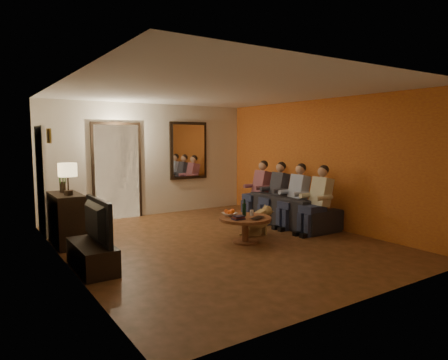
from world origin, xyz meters
TOP-DOWN VIEW (x-y plane):
  - floor at (0.00, 0.00)m, footprint 5.00×6.00m
  - ceiling at (0.00, 0.00)m, footprint 5.00×6.00m
  - back_wall at (0.00, 3.00)m, footprint 5.00×0.02m
  - front_wall at (0.00, -3.00)m, footprint 5.00×0.02m
  - left_wall at (-2.50, 0.00)m, footprint 0.02×6.00m
  - right_wall at (2.50, 0.00)m, footprint 0.02×6.00m
  - orange_accent at (2.49, 0.00)m, footprint 0.01×6.00m
  - kitchen_doorway at (-0.80, 2.98)m, footprint 1.00×0.06m
  - door_trim at (-0.80, 2.97)m, footprint 1.12×0.04m
  - fridge_glimpse at (-0.55, 2.98)m, footprint 0.45×0.03m
  - mirror_frame at (1.00, 2.96)m, footprint 1.00×0.05m
  - mirror_glass at (1.00, 2.93)m, footprint 0.86×0.02m
  - white_door at (-2.46, 2.30)m, footprint 0.06×0.85m
  - framed_art at (-2.47, 1.30)m, footprint 0.03×0.28m
  - art_canvas at (-2.46, 1.30)m, footprint 0.01×0.22m
  - dresser at (-2.25, 1.29)m, footprint 0.45×0.99m
  - table_lamp at (-2.25, 1.07)m, footprint 0.30×0.30m
  - flower_vase at (-2.25, 1.51)m, footprint 0.14×0.14m
  - tv_stand at (-2.25, -0.25)m, footprint 0.45×1.11m
  - tv at (-2.25, -0.25)m, footprint 1.07×0.14m
  - sofa at (2.02, 0.40)m, footprint 2.18×0.87m
  - person_a at (1.92, -0.50)m, footprint 0.60×0.40m
  - person_b at (1.92, 0.10)m, footprint 0.60×0.40m
  - person_c at (1.92, 0.70)m, footprint 0.60×0.40m
  - person_d at (1.92, 1.30)m, footprint 0.60×0.40m
  - dog at (0.87, 0.06)m, footprint 0.60×0.35m
  - coffee_table at (0.37, -0.27)m, footprint 1.10×1.10m
  - bowl at (0.19, -0.05)m, footprint 0.26×0.26m
  - oranges at (0.19, -0.05)m, footprint 0.20×0.20m
  - wine_bottle at (0.42, -0.17)m, footprint 0.07×0.07m
  - wine_glass at (0.55, -0.22)m, footprint 0.06×0.06m
  - book_stack at (0.15, -0.37)m, footprint 0.20×0.15m
  - laptop at (0.47, -0.55)m, footprint 0.39×0.33m

SIDE VIEW (x-z plane):
  - floor at x=0.00m, z-range -0.01..0.01m
  - tv_stand at x=-2.25m, z-range 0.00..0.37m
  - coffee_table at x=0.37m, z-range 0.00..0.45m
  - dog at x=0.87m, z-range 0.00..0.56m
  - sofa at x=2.02m, z-range 0.00..0.63m
  - dresser at x=-2.25m, z-range 0.00..0.88m
  - laptop at x=0.47m, z-range 0.45..0.48m
  - bowl at x=0.19m, z-range 0.45..0.51m
  - book_stack at x=0.15m, z-range 0.45..0.52m
  - wine_glass at x=0.55m, z-range 0.45..0.55m
  - oranges at x=0.19m, z-range 0.51..0.59m
  - person_a at x=1.92m, z-range 0.00..1.20m
  - person_b at x=1.92m, z-range 0.00..1.20m
  - person_c at x=1.92m, z-range 0.00..1.20m
  - person_d at x=1.92m, z-range 0.00..1.20m
  - wine_bottle at x=0.42m, z-range 0.45..0.76m
  - tv at x=-2.25m, z-range 0.37..0.98m
  - fridge_glimpse at x=-0.55m, z-range 0.05..1.75m
  - white_door at x=-2.46m, z-range 0.00..2.04m
  - kitchen_doorway at x=-0.80m, z-range 0.00..2.10m
  - door_trim at x=-0.80m, z-range -0.06..2.16m
  - flower_vase at x=-2.25m, z-range 0.88..1.32m
  - table_lamp at x=-2.25m, z-range 0.88..1.42m
  - back_wall at x=0.00m, z-range 0.00..2.60m
  - front_wall at x=0.00m, z-range 0.00..2.60m
  - left_wall at x=-2.50m, z-range 0.00..2.60m
  - right_wall at x=2.50m, z-range 0.00..2.60m
  - orange_accent at x=2.49m, z-range 0.00..2.60m
  - mirror_frame at x=1.00m, z-range 0.80..2.20m
  - mirror_glass at x=1.00m, z-range 0.87..2.13m
  - framed_art at x=-2.47m, z-range 1.73..1.97m
  - art_canvas at x=-2.46m, z-range 1.76..1.94m
  - ceiling at x=0.00m, z-range 2.60..2.60m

